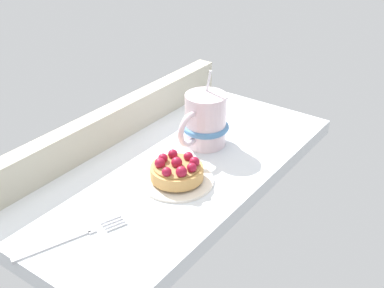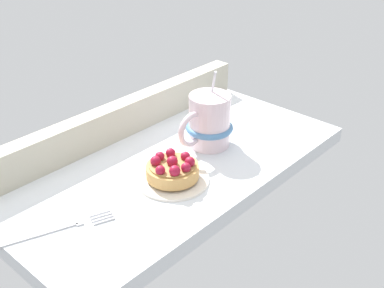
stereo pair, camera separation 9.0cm
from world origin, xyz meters
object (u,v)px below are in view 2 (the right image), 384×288
object	(u,v)px
raspberry_tart	(173,169)
coffee_mug	(208,122)
dessert_plate	(173,179)
dessert_fork	(60,229)

from	to	relation	value
raspberry_tart	coffee_mug	xyz separation A→B (cm)	(13.73, 3.78, 2.52)
dessert_plate	coffee_mug	distance (cm)	14.92
dessert_plate	dessert_fork	world-z (taller)	dessert_plate
raspberry_tart	coffee_mug	world-z (taller)	coffee_mug
dessert_fork	raspberry_tart	bearing A→B (deg)	-8.36
raspberry_tart	dessert_fork	bearing A→B (deg)	171.64
coffee_mug	raspberry_tart	bearing A→B (deg)	-164.60
raspberry_tart	dessert_fork	world-z (taller)	raspberry_tart
dessert_fork	coffee_mug	bearing A→B (deg)	1.17
dessert_plate	dessert_fork	distance (cm)	21.18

